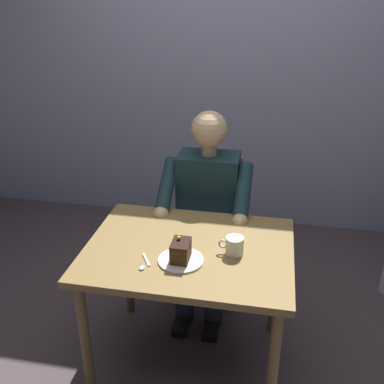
{
  "coord_description": "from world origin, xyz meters",
  "views": [
    {
      "loc": [
        -0.36,
        1.8,
        1.89
      ],
      "look_at": [
        0.0,
        -0.1,
        0.97
      ],
      "focal_mm": 41.51,
      "sensor_mm": 36.0,
      "label": 1
    }
  ],
  "objects_px": {
    "dessert_spoon": "(144,264)",
    "cake_slice": "(181,251)",
    "chair": "(210,220)",
    "coffee_cup": "(234,245)",
    "seated_person": "(206,211)",
    "dining_table": "(189,262)"
  },
  "relations": [
    {
      "from": "chair",
      "to": "seated_person",
      "type": "relative_size",
      "value": 0.72
    },
    {
      "from": "chair",
      "to": "seated_person",
      "type": "bearing_deg",
      "value": 90.0
    },
    {
      "from": "coffee_cup",
      "to": "dessert_spoon",
      "type": "bearing_deg",
      "value": 23.0
    },
    {
      "from": "seated_person",
      "to": "coffee_cup",
      "type": "distance_m",
      "value": 0.6
    },
    {
      "from": "seated_person",
      "to": "coffee_cup",
      "type": "height_order",
      "value": "seated_person"
    },
    {
      "from": "dining_table",
      "to": "chair",
      "type": "height_order",
      "value": "chair"
    },
    {
      "from": "chair",
      "to": "dessert_spoon",
      "type": "bearing_deg",
      "value": 78.92
    },
    {
      "from": "dessert_spoon",
      "to": "coffee_cup",
      "type": "bearing_deg",
      "value": -157.0
    },
    {
      "from": "dining_table",
      "to": "cake_slice",
      "type": "xyz_separation_m",
      "value": [
        0.01,
        0.12,
        0.15
      ]
    },
    {
      "from": "dessert_spoon",
      "to": "cake_slice",
      "type": "bearing_deg",
      "value": -158.81
    },
    {
      "from": "cake_slice",
      "to": "dessert_spoon",
      "type": "xyz_separation_m",
      "value": [
        0.16,
        0.06,
        -0.05
      ]
    },
    {
      "from": "seated_person",
      "to": "cake_slice",
      "type": "xyz_separation_m",
      "value": [
        0.01,
        0.65,
        0.13
      ]
    },
    {
      "from": "seated_person",
      "to": "dining_table",
      "type": "bearing_deg",
      "value": 90.0
    },
    {
      "from": "dining_table",
      "to": "seated_person",
      "type": "relative_size",
      "value": 0.81
    },
    {
      "from": "cake_slice",
      "to": "chair",
      "type": "bearing_deg",
      "value": -90.98
    },
    {
      "from": "seated_person",
      "to": "dessert_spoon",
      "type": "height_order",
      "value": "seated_person"
    },
    {
      "from": "dining_table",
      "to": "seated_person",
      "type": "distance_m",
      "value": 0.53
    },
    {
      "from": "chair",
      "to": "coffee_cup",
      "type": "relative_size",
      "value": 7.4
    },
    {
      "from": "chair",
      "to": "cake_slice",
      "type": "xyz_separation_m",
      "value": [
        0.01,
        0.82,
        0.29
      ]
    },
    {
      "from": "chair",
      "to": "coffee_cup",
      "type": "bearing_deg",
      "value": 107.15
    },
    {
      "from": "cake_slice",
      "to": "dessert_spoon",
      "type": "distance_m",
      "value": 0.18
    },
    {
      "from": "seated_person",
      "to": "chair",
      "type": "bearing_deg",
      "value": -90.0
    }
  ]
}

